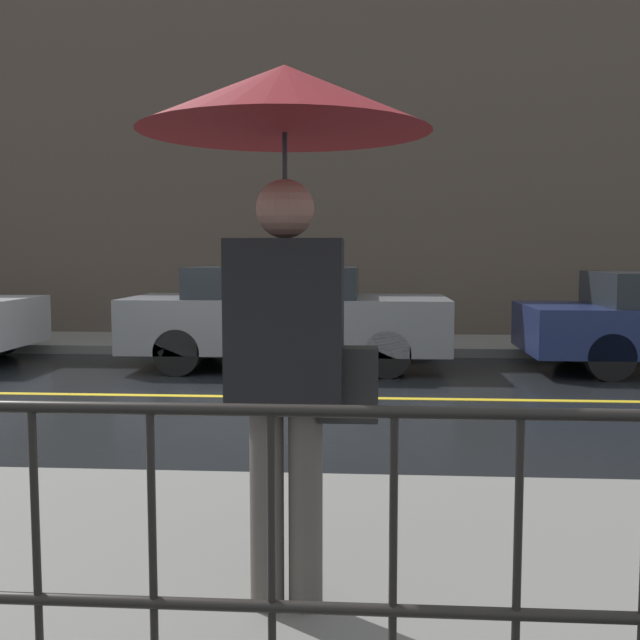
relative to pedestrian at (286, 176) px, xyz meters
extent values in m
plane|color=black|center=(-1.65, 5.18, -1.91)|extent=(80.00, 80.00, 0.00)
cube|color=slate|center=(-1.65, 9.49, -1.84)|extent=(28.00, 2.04, 0.14)
cube|color=gold|center=(-1.65, 5.18, -1.91)|extent=(25.20, 0.12, 0.01)
cube|color=#4C4238|center=(-1.65, 10.66, 1.50)|extent=(28.00, 0.30, 6.81)
cylinder|color=black|center=(-0.62, -0.94, -1.26)|extent=(0.02, 0.02, 1.03)
cylinder|color=black|center=(-0.28, -0.94, -1.26)|extent=(0.02, 0.02, 1.03)
cylinder|color=black|center=(0.06, -0.94, -1.26)|extent=(0.02, 0.02, 1.03)
cylinder|color=black|center=(0.40, -0.94, -1.26)|extent=(0.02, 0.02, 1.03)
cylinder|color=black|center=(0.75, -0.94, -1.26)|extent=(0.02, 0.02, 1.03)
cylinder|color=#4C4742|center=(-0.08, 0.00, -1.35)|extent=(0.14, 0.14, 0.85)
cylinder|color=#4C4742|center=(0.08, 0.00, -1.35)|extent=(0.14, 0.14, 0.85)
cube|color=black|center=(0.00, 0.00, -0.58)|extent=(0.46, 0.28, 0.67)
sphere|color=#986B5D|center=(0.00, 0.00, -0.13)|extent=(0.23, 0.23, 0.23)
cylinder|color=#262628|center=(0.00, 0.00, -0.21)|extent=(0.02, 0.02, 0.75)
cone|color=maroon|center=(0.00, 0.00, 0.30)|extent=(1.16, 1.16, 0.26)
cube|color=black|center=(0.25, 0.00, -0.83)|extent=(0.24, 0.12, 0.30)
cube|color=slate|center=(-0.81, 7.34, -1.28)|extent=(4.40, 1.77, 0.73)
cube|color=#1E2328|center=(-0.99, 7.34, -0.71)|extent=(2.29, 1.63, 0.42)
cylinder|color=black|center=(0.55, 8.12, -1.60)|extent=(0.61, 0.22, 0.61)
cylinder|color=black|center=(0.55, 6.57, -1.60)|extent=(0.61, 0.22, 0.61)
cylinder|color=black|center=(-2.18, 8.12, -1.60)|extent=(0.61, 0.22, 0.61)
cylinder|color=black|center=(-2.18, 6.57, -1.60)|extent=(0.61, 0.22, 0.61)
cylinder|color=black|center=(3.33, 8.16, -1.61)|extent=(0.61, 0.22, 0.61)
cylinder|color=black|center=(3.33, 6.53, -1.61)|extent=(0.61, 0.22, 0.61)
camera|label=1|loc=(0.34, -2.98, -0.30)|focal=42.00mm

